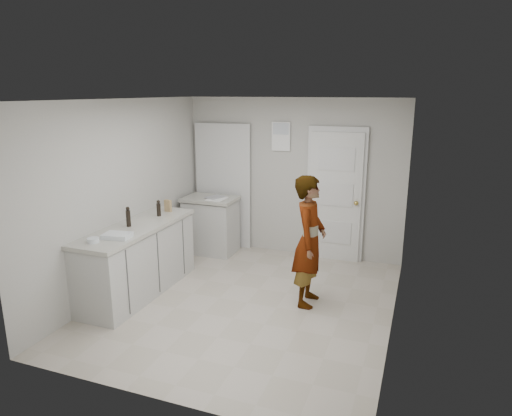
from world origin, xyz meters
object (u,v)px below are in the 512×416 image
at_px(oil_cruet_a, 159,208).
at_px(person, 309,241).
at_px(cake_mix_box, 168,206).
at_px(egg_bowl, 93,240).
at_px(spice_jar, 169,209).
at_px(baking_dish, 117,236).
at_px(oil_cruet_b, 128,217).

bearing_deg(oil_cruet_a, person, -0.28).
bearing_deg(person, cake_mix_box, 81.25).
distance_m(person, egg_bowl, 2.53).
xyz_separation_m(spice_jar, baking_dish, (0.05, -1.26, -0.02)).
relative_size(person, spice_jar, 19.10).
relative_size(cake_mix_box, oil_cruet_b, 0.66).
bearing_deg(egg_bowl, baking_dish, 56.83).
distance_m(spice_jar, baking_dish, 1.26).
height_order(oil_cruet_a, egg_bowl, oil_cruet_a).
xyz_separation_m(person, cake_mix_box, (-2.13, 0.26, 0.20)).
xyz_separation_m(oil_cruet_b, baking_dish, (0.15, -0.44, -0.10)).
xyz_separation_m(cake_mix_box, oil_cruet_b, (-0.09, -0.81, 0.04)).
bearing_deg(baking_dish, oil_cruet_b, 109.12).
height_order(person, egg_bowl, person).
height_order(spice_jar, oil_cruet_b, oil_cruet_b).
xyz_separation_m(cake_mix_box, egg_bowl, (-0.08, -1.49, -0.06)).
relative_size(person, oil_cruet_a, 7.19).
height_order(person, cake_mix_box, person).
distance_m(oil_cruet_a, baking_dish, 1.01).
bearing_deg(oil_cruet_a, oil_cruet_b, -99.31).
height_order(person, oil_cruet_a, person).
xyz_separation_m(person, egg_bowl, (-2.22, -1.22, 0.14)).
height_order(person, baking_dish, person).
relative_size(cake_mix_box, oil_cruet_a, 0.75).
height_order(cake_mix_box, egg_bowl, cake_mix_box).
distance_m(oil_cruet_b, egg_bowl, 0.68).
relative_size(person, cake_mix_box, 9.59).
bearing_deg(baking_dish, cake_mix_box, 93.09).
bearing_deg(egg_bowl, person, 28.91).
height_order(spice_jar, oil_cruet_a, oil_cruet_a).
xyz_separation_m(person, baking_dish, (-2.06, -0.99, 0.14)).
relative_size(person, oil_cruet_b, 6.30).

